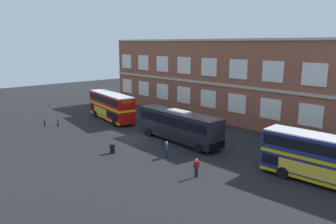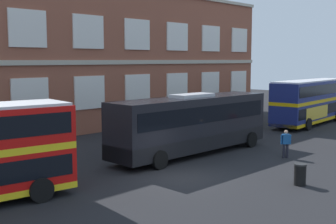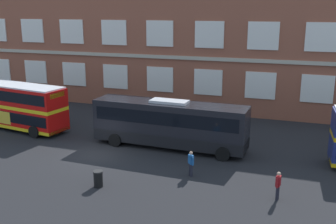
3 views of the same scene
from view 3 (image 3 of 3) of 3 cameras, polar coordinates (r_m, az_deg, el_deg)
The scene contains 7 objects.
ground_plane at distance 32.31m, azimuth -8.24°, elevation -4.69°, with size 120.00×120.00×0.00m, color black.
brick_terminal_building at distance 44.81m, azimuth 3.79°, elevation 8.60°, with size 51.83×8.19×12.14m.
double_decker_near at distance 38.61m, azimuth -21.31°, elevation 0.96°, with size 11.26×4.21×4.07m.
touring_coach at distance 30.88m, azimuth 0.20°, elevation -1.72°, with size 12.07×3.16×3.80m.
waiting_passenger at distance 26.04m, azimuth 3.28°, elevation -7.21°, with size 0.51×0.54×1.70m.
second_passenger at distance 23.79m, azimuth 15.40°, elevation -9.93°, with size 0.29×0.64×1.70m.
station_litter_bin at distance 25.06m, azimuth -9.91°, elevation -9.34°, with size 0.60×0.60×1.03m.
Camera 3 is at (14.29, -24.97, 10.61)m, focal length 42.81 mm.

